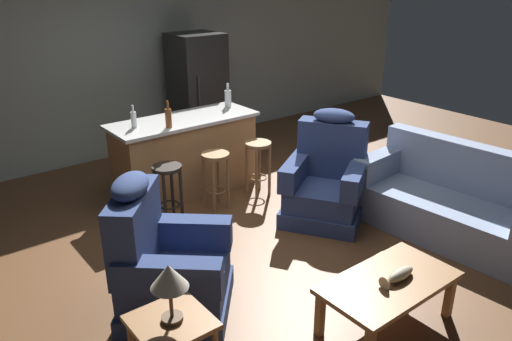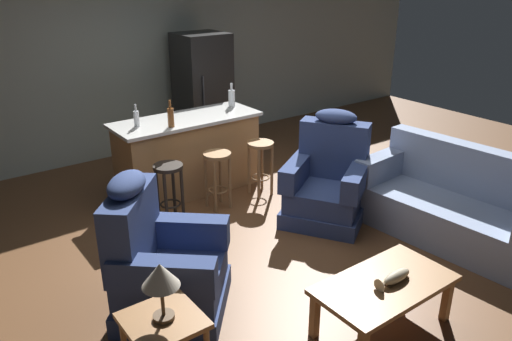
{
  "view_description": "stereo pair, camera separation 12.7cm",
  "coord_description": "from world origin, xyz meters",
  "px_view_note": "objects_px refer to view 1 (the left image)",
  "views": [
    {
      "loc": [
        -2.87,
        -3.73,
        2.65
      ],
      "look_at": [
        -0.03,
        -0.1,
        0.75
      ],
      "focal_mm": 35.0,
      "sensor_mm": 36.0,
      "label": 1
    },
    {
      "loc": [
        -2.77,
        -3.81,
        2.65
      ],
      "look_at": [
        -0.03,
        -0.1,
        0.75
      ],
      "focal_mm": 35.0,
      "sensor_mm": 36.0,
      "label": 2
    }
  ],
  "objects_px": {
    "end_table": "(172,333)",
    "bar_stool_left": "(168,184)",
    "bottle_wine_dark": "(228,98)",
    "recliner_near_island": "(326,182)",
    "table_lamp": "(169,279)",
    "bottle_tall_green": "(168,118)",
    "bar_stool_right": "(258,158)",
    "bar_stool_middle": "(216,170)",
    "coffee_table": "(389,286)",
    "couch": "(452,204)",
    "recliner_near_lamp": "(165,266)",
    "bottle_short_amber": "(134,119)",
    "refrigerator": "(198,94)",
    "kitchen_island": "(185,155)",
    "fish_figurine": "(398,276)"
  },
  "relations": [
    {
      "from": "end_table",
      "to": "bar_stool_left",
      "type": "xyz_separation_m",
      "value": [
        1.12,
        2.09,
        0.01
      ]
    },
    {
      "from": "bottle_wine_dark",
      "to": "recliner_near_island",
      "type": "bearing_deg",
      "value": -85.0
    },
    {
      "from": "table_lamp",
      "to": "bottle_tall_green",
      "type": "bearing_deg",
      "value": 61.03
    },
    {
      "from": "bar_stool_right",
      "to": "bar_stool_middle",
      "type": "bearing_deg",
      "value": 180.0
    },
    {
      "from": "bar_stool_middle",
      "to": "bar_stool_right",
      "type": "distance_m",
      "value": 0.62
    },
    {
      "from": "coffee_table",
      "to": "couch",
      "type": "distance_m",
      "value": 1.81
    },
    {
      "from": "end_table",
      "to": "bar_stool_middle",
      "type": "distance_m",
      "value": 2.72
    },
    {
      "from": "table_lamp",
      "to": "bar_stool_middle",
      "type": "relative_size",
      "value": 0.6
    },
    {
      "from": "couch",
      "to": "end_table",
      "type": "bearing_deg",
      "value": -3.64
    },
    {
      "from": "recliner_near_lamp",
      "to": "bottle_wine_dark",
      "type": "relative_size",
      "value": 3.93
    },
    {
      "from": "bottle_short_amber",
      "to": "bottle_wine_dark",
      "type": "distance_m",
      "value": 1.36
    },
    {
      "from": "table_lamp",
      "to": "bar_stool_middle",
      "type": "height_order",
      "value": "table_lamp"
    },
    {
      "from": "recliner_near_lamp",
      "to": "bar_stool_right",
      "type": "bearing_deg",
      "value": 74.86
    },
    {
      "from": "refrigerator",
      "to": "bottle_wine_dark",
      "type": "relative_size",
      "value": 5.77
    },
    {
      "from": "kitchen_island",
      "to": "bar_stool_left",
      "type": "bearing_deg",
      "value": -133.19
    },
    {
      "from": "fish_figurine",
      "to": "bottle_tall_green",
      "type": "distance_m",
      "value": 3.08
    },
    {
      "from": "coffee_table",
      "to": "fish_figurine",
      "type": "height_order",
      "value": "fish_figurine"
    },
    {
      "from": "end_table",
      "to": "bottle_short_amber",
      "type": "relative_size",
      "value": 2.17
    },
    {
      "from": "bar_stool_right",
      "to": "recliner_near_lamp",
      "type": "bearing_deg",
      "value": -146.29
    },
    {
      "from": "bar_stool_left",
      "to": "bar_stool_middle",
      "type": "height_order",
      "value": "same"
    },
    {
      "from": "couch",
      "to": "recliner_near_island",
      "type": "distance_m",
      "value": 1.34
    },
    {
      "from": "recliner_near_lamp",
      "to": "fish_figurine",
      "type": "bearing_deg",
      "value": -3.05
    },
    {
      "from": "recliner_near_lamp",
      "to": "kitchen_island",
      "type": "distance_m",
      "value": 2.38
    },
    {
      "from": "bottle_wine_dark",
      "to": "bar_stool_middle",
      "type": "bearing_deg",
      "value": -133.64
    },
    {
      "from": "couch",
      "to": "recliner_near_island",
      "type": "relative_size",
      "value": 1.64
    },
    {
      "from": "bar_stool_middle",
      "to": "bar_stool_right",
      "type": "relative_size",
      "value": 1.0
    },
    {
      "from": "bottle_tall_green",
      "to": "fish_figurine",
      "type": "bearing_deg",
      "value": -84.89
    },
    {
      "from": "bottle_wine_dark",
      "to": "bottle_tall_green",
      "type": "bearing_deg",
      "value": -162.6
    },
    {
      "from": "recliner_near_island",
      "to": "bottle_tall_green",
      "type": "height_order",
      "value": "bottle_tall_green"
    },
    {
      "from": "recliner_near_lamp",
      "to": "recliner_near_island",
      "type": "distance_m",
      "value": 2.26
    },
    {
      "from": "bar_stool_left",
      "to": "bottle_wine_dark",
      "type": "xyz_separation_m",
      "value": [
        1.33,
        0.74,
        0.59
      ]
    },
    {
      "from": "end_table",
      "to": "bar_stool_left",
      "type": "height_order",
      "value": "bar_stool_left"
    },
    {
      "from": "coffee_table",
      "to": "bottle_tall_green",
      "type": "height_order",
      "value": "bottle_tall_green"
    },
    {
      "from": "bottle_tall_green",
      "to": "bar_stool_left",
      "type": "bearing_deg",
      "value": -123.98
    },
    {
      "from": "bar_stool_left",
      "to": "bottle_short_amber",
      "type": "distance_m",
      "value": 0.87
    },
    {
      "from": "couch",
      "to": "table_lamp",
      "type": "height_order",
      "value": "table_lamp"
    },
    {
      "from": "fish_figurine",
      "to": "bottle_tall_green",
      "type": "height_order",
      "value": "bottle_tall_green"
    },
    {
      "from": "coffee_table",
      "to": "end_table",
      "type": "height_order",
      "value": "end_table"
    },
    {
      "from": "couch",
      "to": "kitchen_island",
      "type": "height_order",
      "value": "kitchen_island"
    },
    {
      "from": "fish_figurine",
      "to": "kitchen_island",
      "type": "distance_m",
      "value": 3.23
    },
    {
      "from": "kitchen_island",
      "to": "bottle_wine_dark",
      "type": "xyz_separation_m",
      "value": [
        0.73,
        0.11,
        0.59
      ]
    },
    {
      "from": "end_table",
      "to": "bottle_tall_green",
      "type": "height_order",
      "value": "bottle_tall_green"
    },
    {
      "from": "bottle_short_amber",
      "to": "bar_stool_left",
      "type": "bearing_deg",
      "value": -87.45
    },
    {
      "from": "recliner_near_island",
      "to": "bar_stool_right",
      "type": "xyz_separation_m",
      "value": [
        -0.23,
        0.93,
        0.05
      ]
    },
    {
      "from": "coffee_table",
      "to": "table_lamp",
      "type": "distance_m",
      "value": 1.75
    },
    {
      "from": "recliner_near_island",
      "to": "refrigerator",
      "type": "relative_size",
      "value": 0.68
    },
    {
      "from": "table_lamp",
      "to": "kitchen_island",
      "type": "height_order",
      "value": "table_lamp"
    },
    {
      "from": "coffee_table",
      "to": "bottle_short_amber",
      "type": "xyz_separation_m",
      "value": [
        -0.53,
        3.21,
        0.68
      ]
    },
    {
      "from": "bottle_short_amber",
      "to": "bottle_tall_green",
      "type": "bearing_deg",
      "value": -38.59
    },
    {
      "from": "bar_stool_right",
      "to": "refrigerator",
      "type": "bearing_deg",
      "value": 80.76
    }
  ]
}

